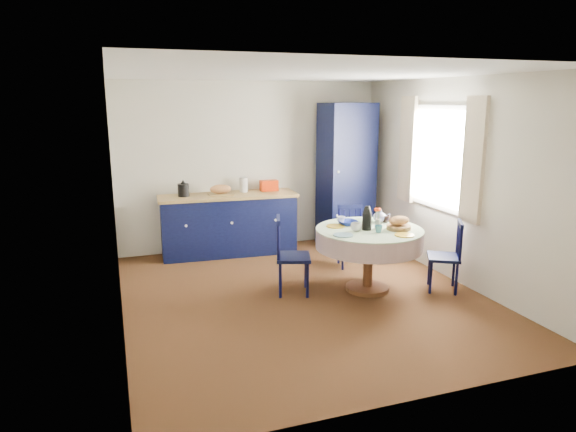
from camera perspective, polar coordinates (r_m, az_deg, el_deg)
name	(u,v)px	position (r m, az deg, el deg)	size (l,w,h in m)	color
floor	(303,296)	(6.03, 1.70, -8.89)	(4.50, 4.50, 0.00)	black
ceiling	(305,73)	(5.61, 1.87, 15.57)	(4.50, 4.50, 0.00)	white
wall_back	(251,166)	(7.81, -4.14, 5.59)	(4.00, 0.02, 2.50)	beige
wall_left	(114,202)	(5.32, -18.77, 1.51)	(0.02, 4.50, 2.50)	beige
wall_right	(455,181)	(6.66, 18.11, 3.72)	(0.02, 4.50, 2.50)	beige
window	(439,156)	(6.84, 16.44, 6.38)	(0.10, 1.74, 1.45)	white
kitchen_counter	(228,223)	(7.57, -6.63, -0.78)	(2.02, 0.73, 1.13)	black
pantry_cabinet	(346,175)	(7.94, 6.47, 4.50)	(0.81, 0.62, 2.18)	black
dining_table	(370,239)	(6.10, 9.06, -2.50)	(1.25, 1.25, 1.04)	#572D19
chair_left	(290,255)	(5.98, 0.23, -4.36)	(0.49, 0.51, 0.91)	black
chair_far	(351,236)	(7.02, 7.06, -2.22)	(0.44, 0.43, 0.83)	black
chair_right	(447,255)	(6.36, 17.25, -4.21)	(0.50, 0.51, 0.85)	black
mug_a	(356,227)	(5.92, 7.56, -1.22)	(0.12, 0.12, 0.10)	silver
mug_b	(379,229)	(5.91, 10.03, -1.41)	(0.09, 0.09, 0.08)	teal
mug_c	(386,219)	(6.40, 10.79, -0.31)	(0.11, 0.11, 0.09)	black
mug_d	(341,220)	(6.25, 5.92, -0.47)	(0.10, 0.10, 0.09)	silver
cobalt_bowl	(347,223)	(6.20, 6.61, -0.74)	(0.23, 0.23, 0.06)	navy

